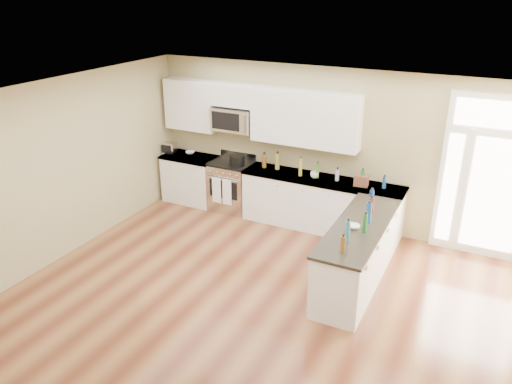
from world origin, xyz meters
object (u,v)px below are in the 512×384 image
stockpot (237,160)px  kitchen_range (231,186)px  toaster_oven (169,148)px  peninsula_cabinet (357,256)px

stockpot → kitchen_range: bearing=156.5°
kitchen_range → toaster_oven: 1.50m
kitchen_range → stockpot: (0.18, -0.08, 0.58)m
kitchen_range → stockpot: 0.61m
stockpot → toaster_oven: bearing=177.8°
stockpot → peninsula_cabinet: bearing=-26.9°
peninsula_cabinet → kitchen_range: kitchen_range is taller
stockpot → toaster_oven: 1.57m
kitchen_range → stockpot: size_ratio=3.75×
toaster_oven → kitchen_range: bearing=-7.9°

